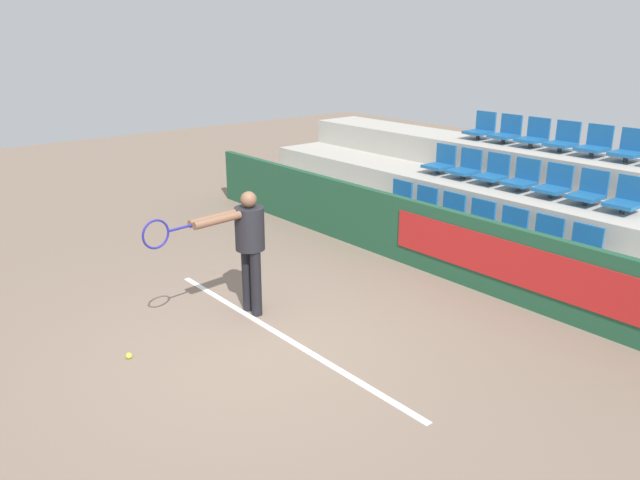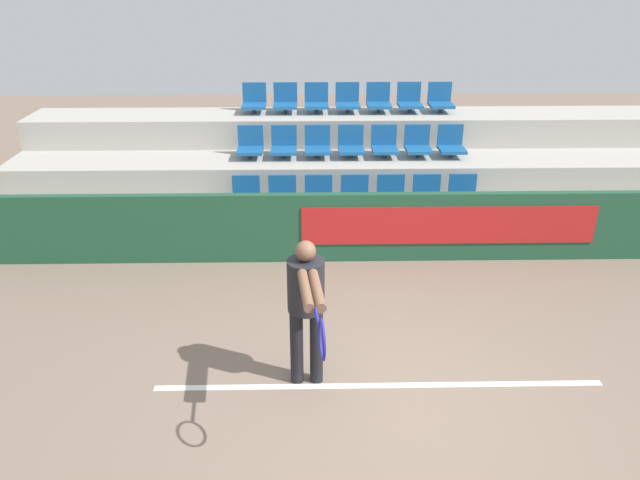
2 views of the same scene
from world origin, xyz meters
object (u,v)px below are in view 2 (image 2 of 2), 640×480
at_px(stadium_chair_3, 355,196).
at_px(stadium_chair_7, 250,145).
at_px(stadium_chair_5, 428,196).
at_px(stadium_chair_2, 319,196).
at_px(stadium_chair_17, 348,101).
at_px(stadium_chair_20, 441,100).
at_px(stadium_chair_10, 351,145).
at_px(stadium_chair_14, 254,101).
at_px(stadium_chair_0, 246,197).
at_px(stadium_chair_16, 316,101).
at_px(stadium_chair_4, 391,196).
at_px(stadium_chair_8, 284,145).
at_px(tennis_player, 307,300).
at_px(stadium_chair_13, 451,144).
at_px(stadium_chair_9, 318,145).
at_px(stadium_chair_11, 384,144).
at_px(stadium_chair_6, 464,195).
at_px(stadium_chair_1, 282,197).
at_px(stadium_chair_18, 379,100).
at_px(stadium_chair_19, 410,100).
at_px(stadium_chair_15, 285,101).
at_px(stadium_chair_12, 418,144).

distance_m(stadium_chair_3, stadium_chair_7, 2.01).
bearing_deg(stadium_chair_7, stadium_chair_5, -21.78).
relative_size(stadium_chair_2, stadium_chair_17, 1.00).
bearing_deg(stadium_chair_3, stadium_chair_20, 53.11).
height_order(stadium_chair_2, stadium_chair_10, stadium_chair_10).
xyz_separation_m(stadium_chair_14, stadium_chair_17, (1.62, 0.00, 0.00)).
relative_size(stadium_chair_0, stadium_chair_16, 1.00).
bearing_deg(stadium_chair_2, stadium_chair_5, 0.00).
height_order(stadium_chair_0, stadium_chair_3, same).
height_order(stadium_chair_4, stadium_chair_16, stadium_chair_16).
xyz_separation_m(stadium_chair_8, tennis_player, (0.37, -4.66, -0.19)).
relative_size(stadium_chair_7, stadium_chair_13, 1.00).
xyz_separation_m(stadium_chair_0, tennis_player, (0.91, -3.58, 0.29)).
relative_size(stadium_chair_9, stadium_chair_11, 1.00).
xyz_separation_m(stadium_chair_3, stadium_chair_5, (1.08, 0.00, 0.00)).
bearing_deg(stadium_chair_17, stadium_chair_20, 0.00).
relative_size(stadium_chair_2, stadium_chair_10, 1.00).
bearing_deg(stadium_chair_13, stadium_chair_17, 146.33).
relative_size(stadium_chair_6, stadium_chair_9, 1.00).
xyz_separation_m(stadium_chair_9, stadium_chair_20, (2.16, 1.08, 0.48)).
bearing_deg(stadium_chair_9, stadium_chair_10, 0.00).
relative_size(stadium_chair_3, stadium_chair_4, 1.00).
relative_size(stadium_chair_11, stadium_chair_13, 1.00).
bearing_deg(stadium_chair_1, stadium_chair_10, 44.98).
relative_size(stadium_chair_7, tennis_player, 0.31).
bearing_deg(stadium_chair_9, stadium_chair_0, -135.02).
relative_size(stadium_chair_16, stadium_chair_17, 1.00).
xyz_separation_m(stadium_chair_4, stadium_chair_14, (-2.16, 2.16, 0.97)).
bearing_deg(stadium_chair_2, stadium_chair_18, 63.42).
distance_m(stadium_chair_17, stadium_chair_19, 1.08).
height_order(stadium_chair_0, stadium_chair_4, same).
height_order(stadium_chair_3, stadium_chair_7, stadium_chair_7).
bearing_deg(stadium_chair_0, stadium_chair_8, 63.42).
relative_size(stadium_chair_17, tennis_player, 0.31).
height_order(stadium_chair_2, stadium_chair_20, stadium_chair_20).
xyz_separation_m(stadium_chair_4, stadium_chair_6, (1.08, 0.00, 0.00)).
height_order(stadium_chair_17, stadium_chair_18, same).
distance_m(stadium_chair_5, stadium_chair_11, 1.30).
bearing_deg(stadium_chair_15, stadium_chair_13, -21.78).
distance_m(stadium_chair_6, stadium_chair_9, 2.46).
height_order(stadium_chair_2, stadium_chair_16, stadium_chair_16).
bearing_deg(stadium_chair_12, stadium_chair_5, -90.00).
bearing_deg(stadium_chair_1, stadium_chair_13, 21.78).
bearing_deg(stadium_chair_8, stadium_chair_18, 33.67).
relative_size(stadium_chair_9, stadium_chair_10, 1.00).
bearing_deg(stadium_chair_2, stadium_chair_4, 0.00).
xyz_separation_m(stadium_chair_3, stadium_chair_9, (-0.54, 1.08, 0.48)).
height_order(stadium_chair_14, stadium_chair_16, same).
bearing_deg(stadium_chair_7, stadium_chair_10, 0.00).
relative_size(stadium_chair_10, stadium_chair_16, 1.00).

